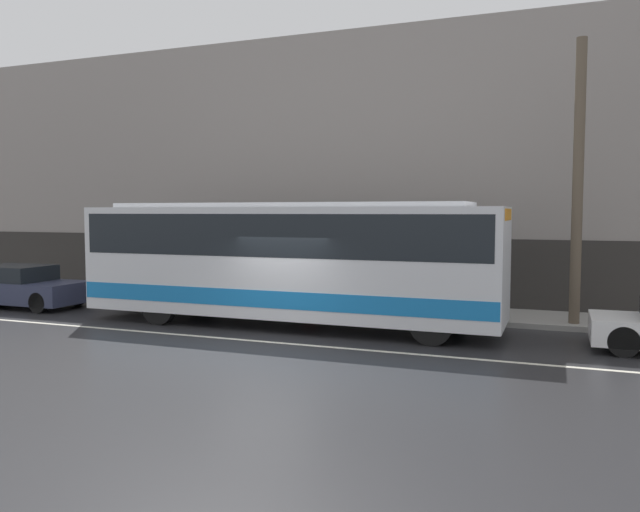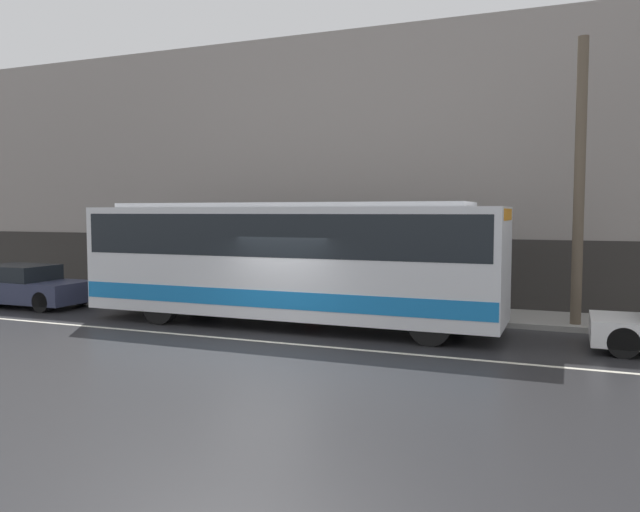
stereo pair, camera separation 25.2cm
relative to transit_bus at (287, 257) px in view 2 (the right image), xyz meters
name	(u,v)px [view 2 (the right image)]	position (x,y,z in m)	size (l,w,h in m)	color
ground_plane	(266,342)	(0.43, -2.18, -1.91)	(60.00, 60.00, 0.00)	#262628
sidewalk	(341,308)	(0.43, 3.13, -1.83)	(60.00, 2.61, 0.15)	gray
building_facade	(356,174)	(0.43, 4.57, 2.52)	(60.00, 0.35, 9.19)	gray
lane_stripe	(266,342)	(0.43, -2.18, -1.90)	(54.00, 0.14, 0.01)	beige
transit_bus	(287,257)	(0.00, 0.00, 0.00)	(11.64, 2.58, 3.39)	silver
sedan_dark_behind	(21,286)	(-9.84, 0.00, -1.26)	(4.74, 1.85, 1.36)	#2D334C
utility_pole_near	(579,182)	(7.39, 2.33, 2.01)	(0.28, 0.28, 7.53)	brown
pedestrian_waiting	(311,280)	(-0.41, 2.69, -0.95)	(0.36, 0.36, 1.73)	maroon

